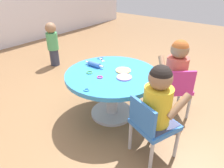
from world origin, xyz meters
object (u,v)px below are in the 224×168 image
Objects in this scene: seated_child_right at (177,66)px; toddler_standing at (53,43)px; child_chair_right at (175,88)px; craft_scissors at (101,59)px; craft_table at (112,83)px; rolling_pin at (94,64)px; child_chair_left at (151,125)px; seated_child_left at (158,98)px.

seated_child_right reaches higher than toddler_standing.
child_chair_right is at bearing -137.90° from seated_child_right.
child_chair_right is at bearing -76.63° from craft_scissors.
craft_table is 0.27m from rolling_pin.
craft_table is 0.63m from child_chair_left.
seated_child_left reaches higher than rolling_pin.
craft_scissors is (0.46, 0.89, 0.17)m from child_chair_left.
child_chair_left reaches higher than rolling_pin.
craft_scissors is at bearing 105.85° from seated_child_right.
toddler_standing reaches higher than child_chair_right.
toddler_standing is 4.76× the size of craft_scissors.
seated_child_left is at bearing -170.63° from child_chair_right.
seated_child_left is 0.66m from seated_child_right.
rolling_pin is (-0.46, -1.29, 0.14)m from toddler_standing.
rolling_pin is (0.23, 0.83, -0.03)m from seated_child_left.
rolling_pin is (-0.39, 0.73, 0.20)m from child_chair_right.
child_chair_left is 1.00× the size of child_chair_right.
craft_table is 3.91× the size of rolling_pin.
craft_scissors is (0.19, 0.08, -0.02)m from rolling_pin.
rolling_pin is at bearing 74.64° from seated_child_left.
seated_child_left is at bearing -105.36° from rolling_pin.
toddler_standing is 1.25m from craft_scissors.
seated_child_right is at bearing -47.43° from craft_table.
seated_child_right reaches higher than child_chair_left.
seated_child_left is 3.61× the size of craft_scissors.
craft_table is 1.68× the size of child_chair_right.
craft_table is 0.39m from craft_scissors.
seated_child_right is (0.43, -0.46, 0.17)m from craft_table.
child_chair_right reaches higher than craft_scissors.
seated_child_left is 2.21× the size of rolling_pin.
seated_child_right is 0.81m from craft_scissors.
craft_table is at bearing -107.24° from toddler_standing.
seated_child_right reaches higher than child_chair_right.
child_chair_left is 0.23m from seated_child_left.
child_chair_left is (-0.25, -0.58, -0.06)m from craft_table.
child_chair_right is 0.85m from rolling_pin.
toddler_standing reaches higher than craft_scissors.
craft_scissors is (0.21, 0.31, 0.11)m from craft_table.
seated_child_left reaches higher than craft_scissors.
toddler_standing is (0.05, 1.99, -0.17)m from seated_child_right.
child_chair_right is (0.65, 0.09, 0.00)m from child_chair_left.
child_chair_left is 1.05× the size of seated_child_left.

